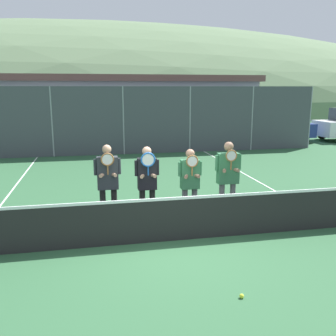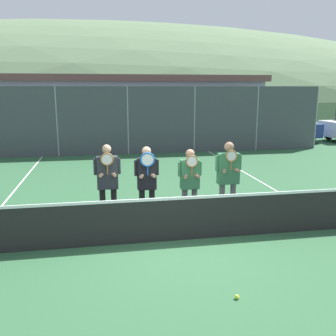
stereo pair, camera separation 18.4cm
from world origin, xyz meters
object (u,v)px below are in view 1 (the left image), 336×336
(player_leftmost, at_px, (108,180))
(player_center_left, at_px, (147,181))
(player_center_right, at_px, (190,181))
(car_far_left, at_px, (1,132))
(player_rightmost, at_px, (228,174))
(car_left_of_center, at_px, (100,131))
(car_right_of_center, at_px, (271,127))
(car_center, at_px, (188,128))
(tennis_ball_on_court, at_px, (242,296))

(player_leftmost, relative_size, player_center_left, 1.03)
(player_center_right, relative_size, car_far_left, 0.39)
(player_leftmost, xyz_separation_m, player_center_left, (0.85, -0.11, -0.03))
(player_leftmost, distance_m, player_rightmost, 2.73)
(player_center_right, distance_m, player_rightmost, 0.92)
(player_center_left, bearing_deg, car_left_of_center, 93.79)
(player_center_right, xyz_separation_m, car_far_left, (-6.49, 11.63, -0.09))
(player_rightmost, relative_size, car_left_of_center, 0.46)
(player_center_right, bearing_deg, car_far_left, 119.18)
(player_center_left, xyz_separation_m, car_right_of_center, (8.92, 11.88, -0.19))
(car_left_of_center, height_order, car_right_of_center, car_left_of_center)
(car_left_of_center, xyz_separation_m, car_right_of_center, (9.67, 0.59, -0.04))
(player_leftmost, bearing_deg, car_right_of_center, 50.33)
(player_leftmost, height_order, car_far_left, player_leftmost)
(player_rightmost, bearing_deg, player_center_left, -178.09)
(player_center_left, distance_m, car_far_left, 12.89)
(player_center_right, xyz_separation_m, car_right_of_center, (7.94, 11.86, -0.13))
(car_right_of_center, bearing_deg, car_center, -176.89)
(car_center, distance_m, car_right_of_center, 5.00)
(car_right_of_center, distance_m, tennis_ball_on_court, 17.06)
(player_rightmost, height_order, car_left_of_center, player_rightmost)
(player_center_left, distance_m, tennis_ball_on_court, 3.47)
(car_left_of_center, bearing_deg, car_center, 3.84)
(player_rightmost, relative_size, car_center, 0.45)
(player_center_left, distance_m, car_left_of_center, 11.32)
(player_rightmost, height_order, tennis_ball_on_court, player_rightmost)
(player_leftmost, relative_size, car_far_left, 0.43)
(player_center_right, height_order, car_left_of_center, car_left_of_center)
(tennis_ball_on_court, bearing_deg, car_far_left, 113.51)
(car_center, height_order, car_right_of_center, car_center)
(player_rightmost, relative_size, car_far_left, 0.43)
(player_center_right, bearing_deg, car_left_of_center, 98.69)
(player_rightmost, distance_m, car_right_of_center, 13.75)
(car_center, bearing_deg, player_rightmost, -100.00)
(player_rightmost, xyz_separation_m, car_left_of_center, (-2.64, 11.23, -0.19))
(player_center_left, distance_m, car_right_of_center, 14.85)
(car_far_left, xyz_separation_m, car_left_of_center, (4.77, -0.36, -0.00))
(car_center, xyz_separation_m, tennis_ball_on_court, (-2.99, -14.78, -0.89))
(car_left_of_center, bearing_deg, player_center_left, -86.21)
(player_leftmost, relative_size, player_rightmost, 1.00)
(tennis_ball_on_court, bearing_deg, car_left_of_center, 96.62)
(player_leftmost, distance_m, player_center_left, 0.85)
(car_center, distance_m, tennis_ball_on_court, 15.11)
(player_leftmost, height_order, player_center_left, player_leftmost)
(car_right_of_center, xyz_separation_m, tennis_ball_on_court, (-7.99, -15.05, -0.84))
(player_center_left, bearing_deg, player_rightmost, 1.91)
(player_leftmost, xyz_separation_m, car_left_of_center, (0.10, 11.19, -0.18))
(player_leftmost, xyz_separation_m, tennis_ball_on_court, (1.78, -3.28, -1.06))
(player_leftmost, bearing_deg, tennis_ball_on_court, -61.57)
(car_center, relative_size, car_right_of_center, 0.89)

